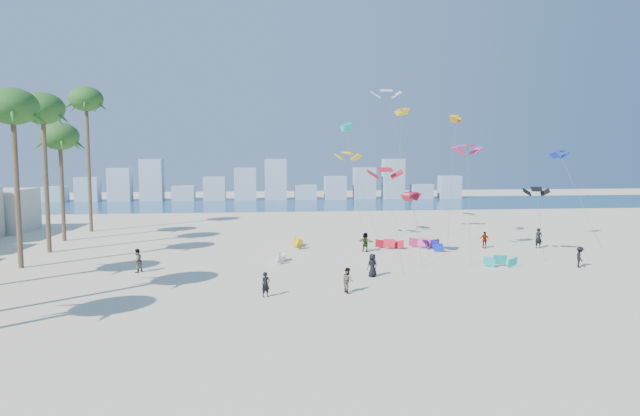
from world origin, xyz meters
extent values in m
plane|color=beige|center=(0.00, 0.00, 0.00)|extent=(220.00, 220.00, 0.00)
plane|color=navy|center=(0.00, 72.00, 0.01)|extent=(220.00, 220.00, 0.00)
imported|color=black|center=(-1.70, 4.88, 0.79)|extent=(0.69, 0.61, 1.58)
imported|color=gray|center=(3.57, 5.39, 0.82)|extent=(0.82, 0.94, 1.64)
imported|color=black|center=(6.13, 9.70, 0.86)|extent=(0.98, 0.83, 1.71)
imported|color=gray|center=(19.46, 20.56, 0.80)|extent=(0.98, 0.90, 1.61)
imported|color=black|center=(23.18, 11.04, 0.84)|extent=(0.96, 1.24, 1.68)
imported|color=gray|center=(7.70, 20.02, 0.89)|extent=(1.54, 1.54, 1.78)
imported|color=black|center=(24.63, 19.94, 0.97)|extent=(0.73, 0.51, 1.93)
imported|color=gray|center=(-11.31, 13.23, 0.90)|extent=(1.06, 1.11, 1.80)
cylinder|color=#595959|center=(10.77, 14.15, 2.86)|extent=(0.18, 3.95, 5.73)
cylinder|color=#595959|center=(8.45, 24.40, 4.57)|extent=(2.49, 4.53, 9.15)
cylinder|color=#595959|center=(15.51, 14.97, 4.88)|extent=(1.74, 5.67, 9.76)
cylinder|color=#595959|center=(7.67, 25.48, 6.08)|extent=(1.54, 2.80, 12.17)
cylinder|color=#595959|center=(16.99, 23.08, 6.43)|extent=(1.42, 2.24, 12.86)
cylinder|color=#595959|center=(21.97, 14.95, 2.97)|extent=(0.53, 2.72, 5.94)
cylinder|color=#595959|center=(12.71, 25.32, 7.85)|extent=(2.87, 4.21, 15.70)
cylinder|color=#595959|center=(29.39, 21.06, 4.64)|extent=(1.71, 5.38, 9.30)
cylinder|color=#595959|center=(8.53, 12.85, 3.85)|extent=(0.21, 5.55, 7.71)
cylinder|color=#595959|center=(15.70, 38.19, 7.45)|extent=(1.23, 3.07, 14.91)
cylinder|color=brown|center=(-20.84, 16.00, 6.32)|extent=(0.40, 0.40, 12.64)
ellipsoid|color=#24581F|center=(-20.84, 16.00, 12.64)|extent=(3.80, 3.80, 2.85)
cylinder|color=brown|center=(-21.29, 23.00, 6.55)|extent=(0.40, 0.40, 13.11)
ellipsoid|color=#24581F|center=(-21.29, 23.00, 13.11)|extent=(3.80, 3.80, 2.85)
cylinder|color=brown|center=(-22.38, 30.00, 5.45)|extent=(0.40, 0.40, 10.91)
ellipsoid|color=#24581F|center=(-22.38, 30.00, 10.91)|extent=(3.80, 3.80, 2.85)
cylinder|color=brown|center=(-21.76, 37.00, 7.72)|extent=(0.40, 0.40, 15.44)
ellipsoid|color=#24581F|center=(-21.76, 37.00, 15.44)|extent=(3.80, 3.80, 2.85)
cube|color=#9EADBF|center=(-42.00, 82.00, 1.50)|extent=(4.40, 3.00, 3.00)
cube|color=#9EADBF|center=(-35.80, 82.00, 2.40)|extent=(4.40, 3.00, 4.80)
cube|color=#9EADBF|center=(-29.60, 82.00, 3.30)|extent=(4.40, 3.00, 6.60)
cube|color=#9EADBF|center=(-23.40, 82.00, 4.20)|extent=(4.40, 3.00, 8.40)
cube|color=#9EADBF|center=(-17.20, 82.00, 1.50)|extent=(4.40, 3.00, 3.00)
cube|color=#9EADBF|center=(-11.00, 82.00, 2.40)|extent=(4.40, 3.00, 4.80)
cube|color=#9EADBF|center=(-4.80, 82.00, 3.30)|extent=(4.40, 3.00, 6.60)
cube|color=#9EADBF|center=(1.40, 82.00, 4.20)|extent=(4.40, 3.00, 8.40)
cube|color=#9EADBF|center=(7.60, 82.00, 1.50)|extent=(4.40, 3.00, 3.00)
cube|color=#9EADBF|center=(13.80, 82.00, 2.40)|extent=(4.40, 3.00, 4.80)
cube|color=#9EADBF|center=(20.00, 82.00, 3.30)|extent=(4.40, 3.00, 6.60)
cube|color=#9EADBF|center=(26.20, 82.00, 4.20)|extent=(4.40, 3.00, 8.40)
cube|color=#9EADBF|center=(32.40, 82.00, 1.50)|extent=(4.40, 3.00, 3.00)
cube|color=#9EADBF|center=(38.60, 82.00, 2.40)|extent=(4.40, 3.00, 4.80)
camera|label=1|loc=(-2.07, -27.91, 8.71)|focal=29.88mm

